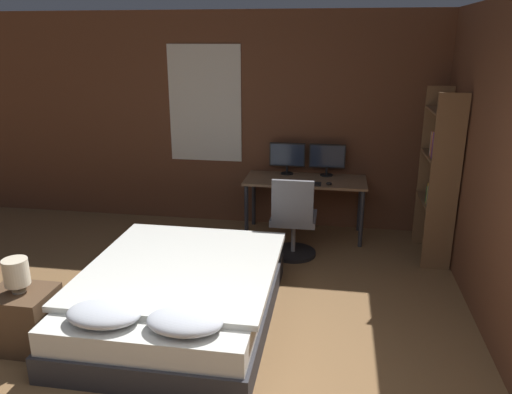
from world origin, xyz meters
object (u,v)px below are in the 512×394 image
(monitor_right, at_px, (327,158))
(keyboard, at_px, (304,183))
(bedside_lamp, at_px, (16,272))
(desk, at_px, (305,186))
(bed, at_px, (179,295))
(computer_mouse, at_px, (329,184))
(bookshelf, at_px, (440,169))
(nightstand, at_px, (24,319))
(monitor_left, at_px, (287,156))
(office_chair, at_px, (293,224))

(monitor_right, bearing_deg, keyboard, -120.23)
(bedside_lamp, relative_size, keyboard, 0.69)
(desk, bearing_deg, bed, -113.42)
(bedside_lamp, height_order, computer_mouse, computer_mouse)
(bed, relative_size, bookshelf, 1.12)
(desk, bearing_deg, keyboard, -90.00)
(keyboard, relative_size, computer_mouse, 5.68)
(bed, relative_size, nightstand, 4.31)
(monitor_right, bearing_deg, monitor_left, 180.00)
(computer_mouse, height_order, bookshelf, bookshelf)
(bedside_lamp, distance_m, office_chair, 2.86)
(monitor_right, height_order, bookshelf, bookshelf)
(bookshelf, bearing_deg, keyboard, 169.98)
(office_chair, bearing_deg, bed, -120.07)
(bedside_lamp, distance_m, computer_mouse, 3.44)
(nightstand, distance_m, desk, 3.44)
(monitor_left, relative_size, monitor_right, 1.00)
(bedside_lamp, height_order, bookshelf, bookshelf)
(monitor_right, height_order, office_chair, monitor_right)
(nightstand, bearing_deg, keyboard, 51.21)
(computer_mouse, bearing_deg, monitor_left, 141.54)
(monitor_left, height_order, keyboard, monitor_left)
(nightstand, relative_size, bedside_lamp, 1.77)
(nightstand, height_order, desk, desk)
(monitor_left, xyz_separation_m, monitor_right, (0.50, 0.00, 0.00))
(monitor_left, xyz_separation_m, bookshelf, (1.71, -0.68, 0.08))
(computer_mouse, xyz_separation_m, bookshelf, (1.17, -0.26, 0.29))
(monitor_left, bearing_deg, bed, -106.13)
(bedside_lamp, bearing_deg, computer_mouse, 47.46)
(computer_mouse, bearing_deg, monitor_right, 95.34)
(monitor_left, bearing_deg, nightstand, -121.12)
(keyboard, height_order, office_chair, office_chair)
(bed, relative_size, monitor_right, 4.69)
(nightstand, bearing_deg, office_chair, 46.53)
(keyboard, bearing_deg, bookshelf, -10.02)
(desk, bearing_deg, nightstand, -126.56)
(nightstand, xyz_separation_m, desk, (2.03, 2.74, 0.40))
(bed, height_order, bookshelf, bookshelf)
(monitor_left, xyz_separation_m, keyboard, (0.25, -0.43, -0.22))
(nightstand, xyz_separation_m, office_chair, (1.96, 2.06, 0.15))
(desk, height_order, bookshelf, bookshelf)
(keyboard, bearing_deg, bed, -115.65)
(computer_mouse, distance_m, bookshelf, 1.23)
(keyboard, bearing_deg, computer_mouse, 0.00)
(monitor_left, bearing_deg, office_chair, -79.23)
(monitor_right, bearing_deg, office_chair, -110.08)
(monitor_right, bearing_deg, bed, -116.50)
(bedside_lamp, distance_m, desk, 3.42)
(bed, height_order, bedside_lamp, bedside_lamp)
(computer_mouse, relative_size, office_chair, 0.07)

